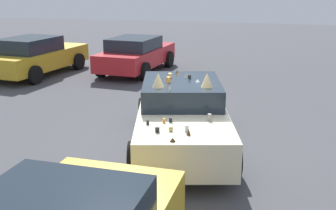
% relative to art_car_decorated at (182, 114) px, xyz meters
% --- Properties ---
extents(ground_plane, '(60.00, 60.00, 0.00)m').
position_rel_art_car_decorated_xyz_m(ground_plane, '(-0.03, -0.01, -0.72)').
color(ground_plane, '#47474C').
extents(art_car_decorated, '(4.98, 2.93, 1.69)m').
position_rel_art_car_decorated_xyz_m(art_car_decorated, '(0.00, 0.00, 0.00)').
color(art_car_decorated, beige).
rests_on(art_car_decorated, ground).
extents(parked_sedan_near_right, '(4.41, 2.24, 1.40)m').
position_rel_art_car_decorated_xyz_m(parked_sedan_near_right, '(7.06, 3.53, -0.00)').
color(parked_sedan_near_right, red).
rests_on(parked_sedan_near_right, ground).
extents(parked_sedan_row_back_center, '(4.60, 2.34, 1.48)m').
position_rel_art_car_decorated_xyz_m(parked_sedan_row_back_center, '(5.51, 7.03, 0.02)').
color(parked_sedan_row_back_center, gold).
rests_on(parked_sedan_row_back_center, ground).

